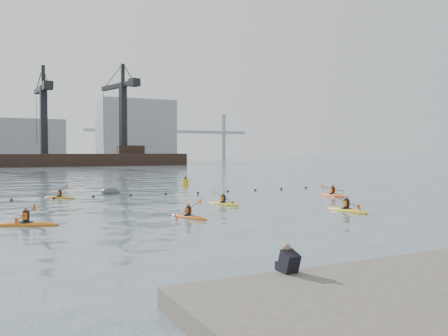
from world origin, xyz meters
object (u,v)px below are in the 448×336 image
at_px(kayaker_5, 60,197).
at_px(mooring_buoy, 112,193).
at_px(kayaker_3, 223,203).
at_px(kayaker_1, 346,210).
at_px(kayaker_4, 333,195).
at_px(kayaker_0, 188,216).
at_px(kayaker_2, 26,224).
at_px(nav_buoy, 185,182).

xyz_separation_m(kayaker_5, mooring_buoy, (4.65, 2.48, -0.09)).
height_order(kayaker_3, kayaker_5, kayaker_3).
bearing_deg(kayaker_1, kayaker_4, 50.83).
distance_m(kayaker_0, kayaker_4, 16.95).
distance_m(kayaker_4, mooring_buoy, 19.01).
bearing_deg(kayaker_0, kayaker_2, 152.30).
height_order(kayaker_2, kayaker_5, kayaker_5).
relative_size(kayaker_2, nav_buoy, 2.68).
xyz_separation_m(kayaker_4, kayaker_5, (-20.46, 8.07, -0.02)).
distance_m(kayaker_1, kayaker_4, 10.17).
height_order(kayaker_0, kayaker_2, kayaker_0).
height_order(kayaker_0, kayaker_1, kayaker_1).
height_order(kayaker_1, nav_buoy, kayaker_1).
bearing_deg(kayaker_4, nav_buoy, -67.45).
bearing_deg(kayaker_1, mooring_buoy, 113.46).
bearing_deg(kayaker_3, kayaker_4, -8.68).
height_order(kayaker_1, kayaker_3, kayaker_1).
xyz_separation_m(kayaker_1, kayaker_5, (-14.66, 16.43, -0.02)).
bearing_deg(kayaker_3, kayaker_0, -150.25).
bearing_deg(kayaker_5, kayaker_4, -66.87).
height_order(kayaker_0, kayaker_4, kayaker_0).
bearing_deg(kayaker_1, kayaker_5, 127.32).
xyz_separation_m(kayaker_1, kayaker_3, (-5.12, 6.69, -0.01)).
bearing_deg(kayaker_0, mooring_buoy, 70.33).
bearing_deg(kayaker_0, kayaker_3, 26.68).
relative_size(kayaker_0, mooring_buoy, 1.30).
xyz_separation_m(kayaker_2, kayaker_3, (12.90, 3.96, -0.01)).
relative_size(kayaker_1, kayaker_3, 1.14).
distance_m(kayaker_4, nav_buoy, 17.55).
height_order(kayaker_2, nav_buoy, nav_buoy).
height_order(kayaker_3, mooring_buoy, kayaker_3).
xyz_separation_m(kayaker_3, kayaker_5, (-9.54, 9.74, -0.00)).
xyz_separation_m(kayaker_0, kayaker_2, (-8.25, 1.05, 0.01)).
relative_size(kayaker_2, kayaker_4, 0.99).
bearing_deg(kayaker_2, kayaker_1, -72.12).
height_order(kayaker_4, kayaker_5, kayaker_5).
xyz_separation_m(kayaker_4, nav_buoy, (-6.56, 16.28, 0.27)).
height_order(kayaker_5, mooring_buoy, kayaker_5).
relative_size(kayaker_1, kayaker_5, 1.42).
relative_size(kayaker_4, nav_buoy, 2.72).
bearing_deg(kayaker_4, kayaker_5, -20.95).
bearing_deg(mooring_buoy, kayaker_1, -62.12).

